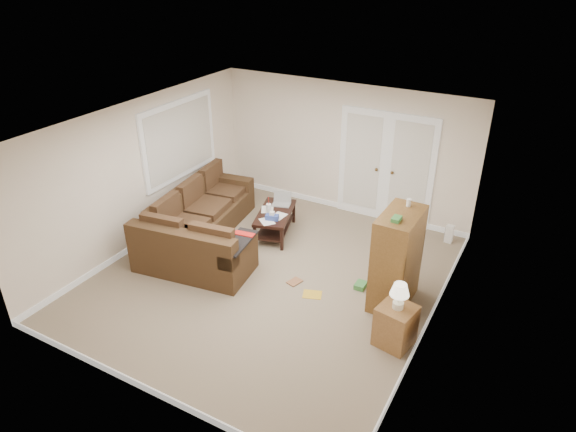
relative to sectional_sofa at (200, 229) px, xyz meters
The scene contains 17 objects.
floor 1.59m from the sectional_sofa, ahead, with size 5.50×5.50×0.00m, color gray.
ceiling 2.66m from the sectional_sofa, ahead, with size 5.00×5.50×0.02m, color white.
wall_left 1.34m from the sectional_sofa, 167.24° to the right, with size 0.02×5.50×2.50m, color white.
wall_right 4.14m from the sectional_sofa, ahead, with size 0.02×5.50×2.50m, color white.
wall_back 3.10m from the sectional_sofa, 58.75° to the left, with size 5.00×0.02×2.50m, color white.
wall_front 3.46m from the sectional_sofa, 62.64° to the right, with size 5.00×0.02×2.50m, color white.
baseboards 1.58m from the sectional_sofa, ahead, with size 5.00×5.50×0.10m, color silver, non-canonical shape.
french_doors 3.52m from the sectional_sofa, 46.30° to the left, with size 1.80×0.05×2.13m.
window_left 1.71m from the sectional_sofa, 139.89° to the left, with size 0.05×1.92×1.42m.
sectional_sofa is the anchor object (origin of this frame).
coffee_table 1.37m from the sectional_sofa, 47.83° to the left, with size 0.86×1.23×0.76m.
tv_armoire 3.44m from the sectional_sofa, ahead, with size 0.51×0.91×1.55m.
side_cabinet 3.81m from the sectional_sofa, 11.35° to the right, with size 0.52×0.52×0.94m.
space_heater 4.36m from the sectional_sofa, 30.85° to the left, with size 0.13×0.11×0.32m, color white.
floor_magazine 2.37m from the sectional_sofa, ahead, with size 0.28×0.22×0.01m, color gold.
floor_greenbox 2.91m from the sectional_sofa, ahead, with size 0.15×0.20×0.08m, color #3C843C.
floor_book 1.90m from the sectional_sofa, ahead, with size 0.17×0.23×0.02m, color brown.
Camera 1 is at (3.50, -5.76, 4.63)m, focal length 32.00 mm.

